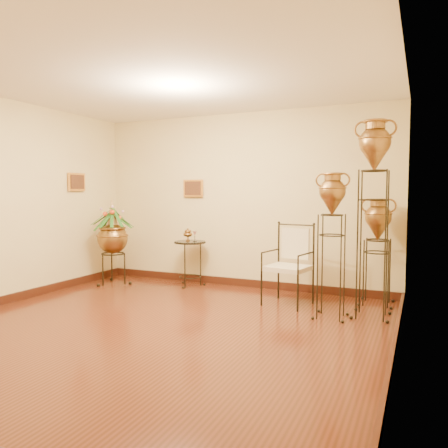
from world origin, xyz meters
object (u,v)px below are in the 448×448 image
at_px(amphora_tall, 373,217).
at_px(armchair, 288,265).
at_px(side_table, 190,263).
at_px(amphora_mid, 331,244).
at_px(planter_urn, 113,235).

height_order(amphora_tall, armchair, amphora_tall).
bearing_deg(armchair, side_table, 174.12).
relative_size(amphora_tall, amphora_mid, 1.35).
height_order(amphora_mid, side_table, amphora_mid).
xyz_separation_m(amphora_tall, armchair, (-1.10, 0.16, -0.68)).
height_order(planter_urn, armchair, planter_urn).
xyz_separation_m(planter_urn, side_table, (1.25, 0.39, -0.44)).
bearing_deg(side_table, amphora_tall, -13.16).
bearing_deg(amphora_mid, amphora_tall, 27.29).
xyz_separation_m(planter_urn, armchair, (3.04, -0.12, -0.28)).
bearing_deg(armchair, amphora_tall, 1.76).
relative_size(amphora_tall, armchair, 2.20).
height_order(amphora_tall, side_table, amphora_tall).
bearing_deg(amphora_tall, side_table, 166.84).
xyz_separation_m(amphora_tall, amphora_mid, (-0.45, -0.23, -0.33)).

